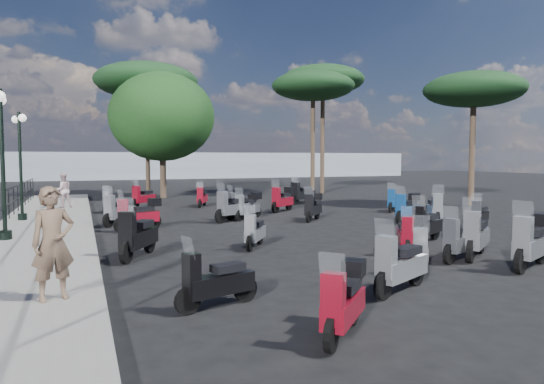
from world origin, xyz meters
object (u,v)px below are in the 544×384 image
object	(u,v)px
scooter_10	(244,206)
scooter_21	(407,208)
scooter_17	(202,197)
scooter_26	(480,216)
scooter_27	(435,210)
scooter_29	(303,194)
scooter_15	(246,207)
broadleaf_tree	(162,117)
lamp_post_2	(20,159)
scooter_4	(119,212)
scooter_8	(255,233)
scooter_9	(232,208)
scooter_3	(139,215)
pine_1	(323,81)
scooter_0	(344,303)
scooter_28	(395,201)
scooter_11	(143,198)
pine_2	(146,82)
lamp_post_1	(2,154)
scooter_6	(400,266)
woman	(53,243)
scooter_12	(532,243)
scooter_5	(112,203)
pine_0	(313,86)
scooter_30	(202,198)
scooter_23	(302,193)
scooter_16	(313,207)
scooter_20	(426,226)
scooter_19	(476,237)
pedestrian_far	(63,190)
scooter_7	(420,251)
scooter_2	(138,237)
scooter_22	(283,200)
pine_3	(474,90)
scooter_1	(216,283)

from	to	relation	value
scooter_10	scooter_21	distance (m)	6.15
scooter_17	scooter_26	world-z (taller)	scooter_17
scooter_27	scooter_29	distance (m)	8.57
scooter_15	scooter_26	bearing A→B (deg)	-170.77
scooter_21	broadleaf_tree	world-z (taller)	broadleaf_tree
lamp_post_2	scooter_4	xyz separation A→B (m)	(3.18, -1.61, -1.85)
scooter_8	scooter_9	world-z (taller)	scooter_9
scooter_3	pine_1	size ratio (longest dim) A/B	0.19
scooter_0	broadleaf_tree	size ratio (longest dim) A/B	0.17
lamp_post_2	scooter_15	world-z (taller)	lamp_post_2
scooter_28	scooter_15	bearing A→B (deg)	54.55
scooter_11	pine_2	bearing A→B (deg)	-54.49
lamp_post_1	scooter_6	bearing A→B (deg)	-54.13
woman	scooter_6	distance (m)	5.72
scooter_12	scooter_0	bearing A→B (deg)	85.21
scooter_27	scooter_5	bearing A→B (deg)	-6.38
pine_1	scooter_4	bearing A→B (deg)	-140.99
lamp_post_1	scooter_3	size ratio (longest dim) A/B	2.54
scooter_0	scooter_26	bearing A→B (deg)	-98.21
woman	scooter_29	distance (m)	17.95
scooter_28	scooter_9	bearing A→B (deg)	57.19
scooter_0	scooter_4	world-z (taller)	scooter_4
scooter_29	pine_0	world-z (taller)	pine_0
scooter_15	scooter_30	size ratio (longest dim) A/B	0.87
scooter_17	scooter_23	bearing A→B (deg)	-156.43
scooter_4	scooter_16	size ratio (longest dim) A/B	1.06
scooter_20	scooter_19	bearing A→B (deg)	143.32
pine_2	pedestrian_far	bearing A→B (deg)	-119.07
scooter_11	pine_0	distance (m)	13.67
scooter_9	scooter_28	distance (m)	7.68
scooter_7	scooter_23	bearing A→B (deg)	-68.14
pine_1	pine_0	bearing A→B (deg)	-145.90
lamp_post_1	scooter_21	xyz separation A→B (m)	(13.09, -0.10, -1.95)
scooter_2	scooter_26	world-z (taller)	scooter_2
scooter_4	scooter_5	distance (m)	4.49
scooter_26	pine_1	size ratio (longest dim) A/B	0.16
pedestrian_far	scooter_15	xyz separation A→B (m)	(6.63, -5.85, -0.46)
lamp_post_2	scooter_30	size ratio (longest dim) A/B	2.68
woman	broadleaf_tree	xyz separation A→B (m)	(4.94, 20.87, 3.73)
scooter_22	pine_3	xyz separation A→B (m)	(9.70, -1.00, 5.13)
scooter_10	pine_0	bearing A→B (deg)	-53.33
scooter_2	scooter_12	world-z (taller)	scooter_12
scooter_1	scooter_5	distance (m)	14.91
scooter_5	broadleaf_tree	world-z (taller)	broadleaf_tree
pedestrian_far	scooter_19	bearing A→B (deg)	104.64
scooter_9	scooter_23	distance (m)	8.33
scooter_12	scooter_22	bearing A→B (deg)	-20.93
scooter_19	scooter_4	bearing A→B (deg)	3.60
scooter_5	scooter_8	xyz separation A→B (m)	(2.98, -10.30, -0.01)
scooter_16	scooter_11	bearing A→B (deg)	-11.40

